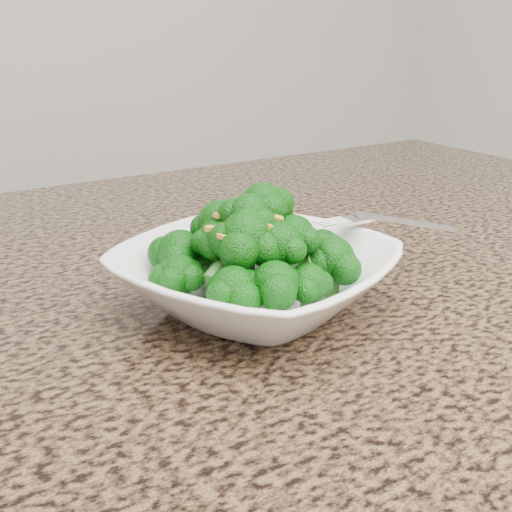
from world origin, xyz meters
TOP-DOWN VIEW (x-y plane):
  - granite_counter at (0.00, 0.30)m, footprint 1.64×1.04m
  - bowl at (0.06, 0.27)m, footprint 0.30×0.30m
  - broccoli_pile at (0.06, 0.27)m, footprint 0.21×0.21m
  - garlic_topping at (0.06, 0.27)m, footprint 0.12×0.12m
  - fork at (0.18, 0.26)m, footprint 0.18×0.09m

SIDE VIEW (x-z plane):
  - granite_counter at x=0.00m, z-range 0.87..0.90m
  - bowl at x=0.06m, z-range 0.90..0.96m
  - fork at x=0.18m, z-range 0.96..0.97m
  - broccoli_pile at x=0.06m, z-range 0.96..1.03m
  - garlic_topping at x=0.06m, z-range 1.03..1.04m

